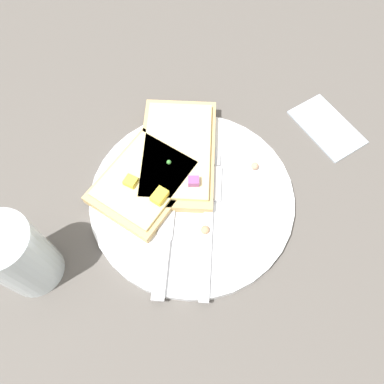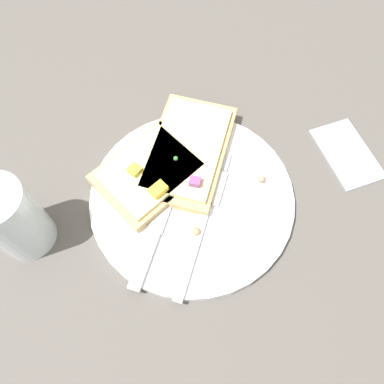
# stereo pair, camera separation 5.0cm
# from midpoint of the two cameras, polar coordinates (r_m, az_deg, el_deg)

# --- Properties ---
(ground_plane) EXTENTS (4.00, 4.00, 0.00)m
(ground_plane) POSITION_cam_midpoint_polar(r_m,az_deg,el_deg) (0.52, 2.74, -1.37)
(ground_plane) COLOR #56514C
(plate) EXTENTS (0.28, 0.28, 0.01)m
(plate) POSITION_cam_midpoint_polar(r_m,az_deg,el_deg) (0.52, 2.77, -1.08)
(plate) COLOR white
(plate) RESTS_ON ground
(fork) EXTENTS (0.19, 0.15, 0.01)m
(fork) POSITION_cam_midpoint_polar(r_m,az_deg,el_deg) (0.50, 4.84, -3.29)
(fork) COLOR silver
(fork) RESTS_ON plate
(knife) EXTENTS (0.17, 0.14, 0.01)m
(knife) POSITION_cam_midpoint_polar(r_m,az_deg,el_deg) (0.49, -2.52, -5.71)
(knife) COLOR silver
(knife) RESTS_ON plate
(pizza_slice_main) EXTENTS (0.21, 0.19, 0.03)m
(pizza_slice_main) POSITION_cam_midpoint_polar(r_m,az_deg,el_deg) (0.54, 2.00, 6.13)
(pizza_slice_main) COLOR tan
(pizza_slice_main) RESTS_ON plate
(pizza_slice_corner) EXTENTS (0.16, 0.17, 0.03)m
(pizza_slice_corner) POSITION_cam_midpoint_polar(r_m,az_deg,el_deg) (0.52, -3.77, 2.69)
(pizza_slice_corner) COLOR tan
(pizza_slice_corner) RESTS_ON plate
(crumb_scatter) EXTENTS (0.05, 0.12, 0.01)m
(crumb_scatter) POSITION_cam_midpoint_polar(r_m,az_deg,el_deg) (0.50, 8.13, -2.55)
(crumb_scatter) COLOR tan
(crumb_scatter) RESTS_ON plate
(drinking_glass) EXTENTS (0.07, 0.07, 0.12)m
(drinking_glass) POSITION_cam_midpoint_polar(r_m,az_deg,el_deg) (0.49, -23.11, -4.15)
(drinking_glass) COLOR silver
(drinking_glass) RESTS_ON ground
(napkin) EXTENTS (0.11, 0.07, 0.01)m
(napkin) POSITION_cam_midpoint_polar(r_m,az_deg,el_deg) (0.61, 24.81, 5.22)
(napkin) COLOR silver
(napkin) RESTS_ON ground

